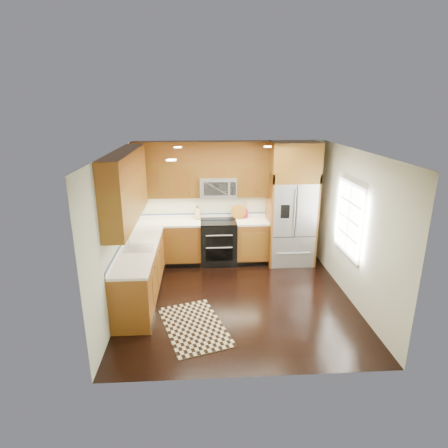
{
  "coord_description": "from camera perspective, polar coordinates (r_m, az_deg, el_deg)",
  "views": [
    {
      "loc": [
        -0.6,
        -5.91,
        3.3
      ],
      "look_at": [
        -0.2,
        0.6,
        1.22
      ],
      "focal_mm": 30.0,
      "sensor_mm": 36.0,
      "label": 1
    }
  ],
  "objects": [
    {
      "name": "knife_block",
      "position": [
        8.12,
        -4.04,
        1.61
      ],
      "size": [
        0.11,
        0.15,
        0.29
      ],
      "color": "tan",
      "rests_on": "countertop"
    },
    {
      "name": "base_cabinets",
      "position": [
        7.41,
        -8.18,
        -5.13
      ],
      "size": [
        2.85,
        3.0,
        0.9
      ],
      "color": "brown",
      "rests_on": "ground"
    },
    {
      "name": "utensil_crock",
      "position": [
        8.22,
        3.22,
        1.85
      ],
      "size": [
        0.16,
        0.16,
        0.35
      ],
      "color": "#AE1534",
      "rests_on": "countertop"
    },
    {
      "name": "refrigerator",
      "position": [
        8.03,
        10.28,
        3.0
      ],
      "size": [
        0.98,
        0.75,
        2.6
      ],
      "color": "#B2B2B7",
      "rests_on": "ground"
    },
    {
      "name": "cutting_board",
      "position": [
        8.13,
        2.19,
        0.88
      ],
      "size": [
        0.37,
        0.37,
        0.02
      ],
      "primitive_type": "cylinder",
      "rotation": [
        0.0,
        0.0,
        -0.18
      ],
      "color": "brown",
      "rests_on": "countertop"
    },
    {
      "name": "window",
      "position": [
        6.9,
        18.55,
        0.75
      ],
      "size": [
        0.04,
        1.1,
        1.3
      ],
      "color": "white",
      "rests_on": "ground"
    },
    {
      "name": "microwave",
      "position": [
        7.89,
        -0.93,
        5.68
      ],
      "size": [
        0.76,
        0.4,
        0.42
      ],
      "color": "#B2B2B7",
      "rests_on": "ground"
    },
    {
      "name": "range",
      "position": [
        8.1,
        -0.84,
        -2.78
      ],
      "size": [
        0.76,
        0.67,
        0.95
      ],
      "color": "black",
      "rests_on": "ground"
    },
    {
      "name": "countertop",
      "position": [
        7.34,
        -7.17,
        -1.39
      ],
      "size": [
        2.86,
        3.01,
        0.04
      ],
      "color": "white",
      "rests_on": "base_cabinets"
    },
    {
      "name": "wall_back",
      "position": [
        8.18,
        0.77,
        3.53
      ],
      "size": [
        4.0,
        0.02,
        2.6
      ],
      "primitive_type": "cube",
      "color": "beige",
      "rests_on": "ground"
    },
    {
      "name": "rug",
      "position": [
        6.07,
        -4.57,
        -15.23
      ],
      "size": [
        1.25,
        1.63,
        0.01
      ],
      "primitive_type": "cube",
      "rotation": [
        0.0,
        0.0,
        0.3
      ],
      "color": "black",
      "rests_on": "ground"
    },
    {
      "name": "upper_cabinets",
      "position": [
        7.13,
        -7.97,
        7.22
      ],
      "size": [
        2.85,
        3.0,
        1.15
      ],
      "color": "brown",
      "rests_on": "ground"
    },
    {
      "name": "wall_left",
      "position": [
        6.4,
        -15.99,
        -1.26
      ],
      "size": [
        0.02,
        4.0,
        2.6
      ],
      "primitive_type": "cube",
      "color": "beige",
      "rests_on": "ground"
    },
    {
      "name": "wall_right",
      "position": [
        6.76,
        19.26,
        -0.55
      ],
      "size": [
        0.02,
        4.0,
        2.6
      ],
      "primitive_type": "cube",
      "color": "beige",
      "rests_on": "ground"
    },
    {
      "name": "sink_faucet",
      "position": [
        6.66,
        -13.15,
        -3.09
      ],
      "size": [
        0.54,
        0.44,
        0.37
      ],
      "color": "#B2B2B7",
      "rests_on": "countertop"
    },
    {
      "name": "ground",
      "position": [
        6.8,
        2.02,
        -11.38
      ],
      "size": [
        4.0,
        4.0,
        0.0
      ],
      "primitive_type": "plane",
      "color": "black",
      "rests_on": "ground"
    }
  ]
}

